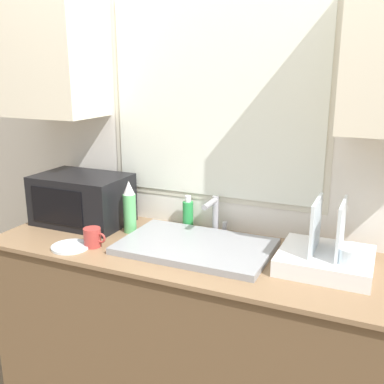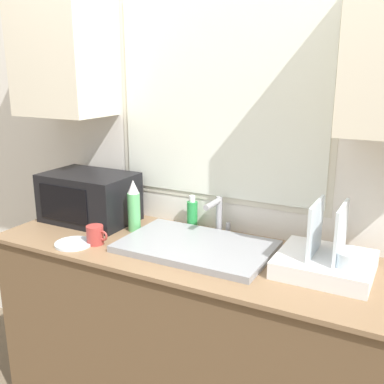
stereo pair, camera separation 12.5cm
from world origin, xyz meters
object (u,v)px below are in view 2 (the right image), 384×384
spray_bottle (134,206)px  soap_bottle (192,214)px  mug_near_sink (95,235)px  faucet (218,213)px  dish_rack (327,260)px  microwave (89,197)px

spray_bottle → soap_bottle: bearing=35.4°
soap_bottle → mug_near_sink: (-0.29, -0.41, -0.03)m
soap_bottle → mug_near_sink: 0.50m
spray_bottle → faucet: bearing=20.1°
faucet → soap_bottle: (-0.16, 0.03, -0.04)m
faucet → dish_rack: size_ratio=0.50×
spray_bottle → soap_bottle: 0.30m
faucet → microwave: bearing=-169.6°
dish_rack → spray_bottle: 0.97m
dish_rack → faucet: bearing=161.3°
faucet → dish_rack: (0.57, -0.19, -0.06)m
microwave → dish_rack: bearing=-2.9°
soap_bottle → faucet: bearing=-9.3°
microwave → dish_rack: dish_rack is taller
dish_rack → spray_bottle: bearing=177.2°
faucet → dish_rack: dish_rack is taller
microwave → spray_bottle: size_ratio=1.80×
faucet → microwave: 0.71m
microwave → spray_bottle: bearing=-3.3°
spray_bottle → soap_bottle: spray_bottle is taller
spray_bottle → mug_near_sink: 0.26m
microwave → mug_near_sink: (0.24, -0.25, -0.08)m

